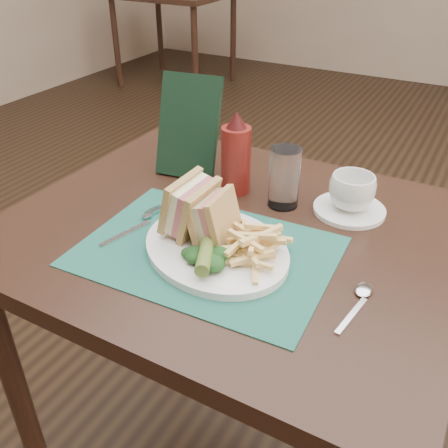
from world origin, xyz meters
The scene contains 18 objects.
floor centered at (0.00, 0.00, 0.00)m, with size 7.00×7.00×0.00m, color black.
wall_back centered at (0.00, 3.50, 0.00)m, with size 6.00×6.00×0.00m, color tan.
table_main centered at (0.00, -0.50, 0.38)m, with size 0.90×0.75×0.75m, color black, non-canonical shape.
table_bg_left centered at (-2.12, 2.43, 0.38)m, with size 0.90×0.75×0.75m, color black, non-canonical shape.
placemat centered at (0.00, -0.61, 0.75)m, with size 0.46×0.33×0.00m, color #1B584A.
plate centered at (0.02, -0.60, 0.76)m, with size 0.30×0.24×0.01m, color white, non-canonical shape.
sandwich_half_a centered at (-0.07, -0.58, 0.82)m, with size 0.06×0.11×0.10m, color tan, non-canonical shape.
sandwich_half_b centered at (-0.02, -0.59, 0.82)m, with size 0.06×0.10×0.09m, color tan, non-canonical shape.
kale_garnish centered at (0.02, -0.65, 0.78)m, with size 0.11×0.08×0.03m, color #133514, non-canonical shape.
pickle_spear centered at (0.03, -0.65, 0.79)m, with size 0.02×0.02×0.12m, color #546A28.
fries_pile centered at (0.09, -0.59, 0.79)m, with size 0.18×0.20×0.05m, color #F6CE7B, non-canonical shape.
fork centered at (-0.17, -0.61, 0.76)m, with size 0.03×0.17×0.01m, color silver, non-canonical shape.
spoon centered at (0.29, -0.62, 0.76)m, with size 0.03×0.15×0.01m, color silver, non-canonical shape.
saucer centered at (0.19, -0.34, 0.76)m, with size 0.15×0.15×0.01m, color white.
coffee_cup centered at (0.19, -0.34, 0.80)m, with size 0.09×0.09×0.07m, color white.
drinking_glass centered at (0.05, -0.38, 0.81)m, with size 0.07×0.07×0.13m, color white.
ketchup_bottle centered at (-0.07, -0.37, 0.84)m, with size 0.07×0.07×0.19m, color #611410, non-canonical shape.
check_presenter centered at (-0.21, -0.33, 0.87)m, with size 0.14×0.02×0.24m, color black.
Camera 1 is at (0.40, -1.26, 1.28)m, focal length 40.00 mm.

